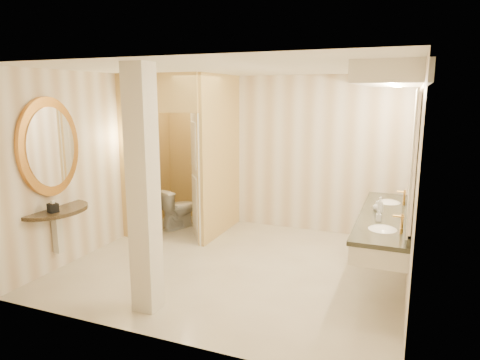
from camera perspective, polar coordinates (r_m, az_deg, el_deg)
The scene contains 16 objects.
floor at distance 6.17m, azimuth -0.57°, elevation -11.28°, with size 4.50×4.50×0.00m, color beige.
ceiling at distance 5.71m, azimuth -0.62°, elevation 14.62°, with size 4.50×4.50×0.00m, color white.
wall_back at distance 7.65m, azimuth 5.12°, elevation 3.61°, with size 4.50×0.02×2.70m, color white.
wall_front at distance 4.05m, azimuth -11.43°, elevation -3.51°, with size 4.50×0.02×2.70m, color white.
wall_left at distance 6.95m, azimuth -18.02°, elevation 2.31°, with size 0.02×4.00×2.70m, color white.
wall_right at distance 5.37m, azimuth 22.22°, elevation -0.51°, with size 0.02×4.00×2.70m, color white.
toilet_closet at distance 7.12m, azimuth -6.08°, elevation 3.30°, with size 1.50×1.55×2.70m.
wall_sconce at distance 7.05m, azimuth -13.93°, elevation 5.79°, with size 0.14×0.14×0.42m.
vanity at distance 5.63m, azimuth 19.68°, elevation 3.07°, with size 0.75×2.64×2.09m.
console_shelf at distance 6.17m, azimuth -23.90°, elevation 0.76°, with size 1.00×1.00×1.95m.
pillar at distance 4.70m, azimuth -12.74°, elevation -1.53°, with size 0.26×0.26×2.70m, color silver.
tissue_box at distance 6.05m, azimuth -23.67°, elevation -3.42°, with size 0.11×0.11×0.11m, color black.
toilet at distance 7.80m, azimuth -8.37°, elevation -3.73°, with size 0.40×0.71×0.72m, color white.
soap_bottle_a at distance 5.42m, azimuth 18.01°, elevation -4.57°, with size 0.06×0.06×0.13m, color beige.
soap_bottle_b at distance 5.89m, azimuth 17.76°, elevation -3.31°, with size 0.10×0.10×0.13m, color silver.
soap_bottle_c at distance 5.79m, azimuth 18.19°, elevation -3.17°, with size 0.08×0.08×0.21m, color #C6B28C.
Camera 1 is at (2.17, -5.27, 2.37)m, focal length 32.00 mm.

